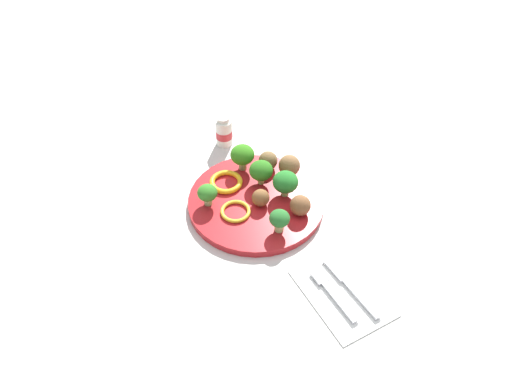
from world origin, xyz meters
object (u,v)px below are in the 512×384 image
(pepper_ring_mid_left, at_px, (226,182))
(plate, at_px, (256,202))
(broccoli_floret_mid_left, at_px, (242,155))
(meatball_front_left, at_px, (289,166))
(broccoli_floret_center, at_px, (285,182))
(napkin, at_px, (343,293))
(broccoli_floret_near_rim, at_px, (279,219))
(knife, at_px, (349,284))
(meatball_mid_right, at_px, (300,205))
(pepper_ring_back_left, at_px, (236,211))
(broccoli_floret_far_rim, at_px, (261,171))
(meatball_back_right, at_px, (268,161))
(yogurt_bottle, at_px, (224,132))
(broccoli_floret_front_left, at_px, (207,193))
(meatball_mid_left, at_px, (260,198))
(fork, at_px, (332,292))

(pepper_ring_mid_left, bearing_deg, plate, -158.87)
(broccoli_floret_mid_left, xyz_separation_m, meatball_front_left, (-0.07, -0.07, -0.01))
(broccoli_floret_center, distance_m, napkin, 0.25)
(broccoli_floret_near_rim, distance_m, meatball_front_left, 0.16)
(broccoli_floret_center, height_order, meatball_front_left, broccoli_floret_center)
(napkin, relative_size, knife, 1.17)
(broccoli_floret_center, relative_size, pepper_ring_mid_left, 0.81)
(meatball_mid_right, relative_size, pepper_ring_back_left, 0.68)
(broccoli_floret_far_rim, xyz_separation_m, pepper_ring_mid_left, (0.04, 0.06, -0.03))
(plate, height_order, meatball_mid_right, meatball_mid_right)
(broccoli_floret_center, distance_m, meatball_front_left, 0.07)
(broccoli_floret_far_rim, relative_size, meatball_front_left, 1.18)
(meatball_back_right, height_order, pepper_ring_back_left, meatball_back_right)
(pepper_ring_back_left, xyz_separation_m, napkin, (-0.26, -0.06, -0.02))
(meatball_front_left, bearing_deg, broccoli_floret_center, 136.57)
(broccoli_floret_center, bearing_deg, plate, 69.38)
(meatball_mid_right, height_order, pepper_ring_mid_left, meatball_mid_right)
(broccoli_floret_center, relative_size, yogurt_bottle, 0.76)
(plate, relative_size, pepper_ring_mid_left, 3.99)
(broccoli_floret_front_left, height_order, napkin, broccoli_floret_front_left)
(broccoli_floret_center, xyz_separation_m, meatball_back_right, (0.09, -0.02, -0.01))
(broccoli_floret_front_left, bearing_deg, meatball_mid_left, -124.65)
(broccoli_floret_mid_left, height_order, fork, broccoli_floret_mid_left)
(broccoli_floret_front_left, height_order, yogurt_bottle, yogurt_bottle)
(broccoli_floret_near_rim, bearing_deg, broccoli_floret_center, -42.22)
(broccoli_floret_far_rim, height_order, meatball_front_left, broccoli_floret_far_rim)
(knife, bearing_deg, broccoli_floret_front_left, 20.57)
(plate, height_order, knife, plate)
(broccoli_floret_mid_left, bearing_deg, meatball_mid_left, 164.87)
(broccoli_floret_center, bearing_deg, meatball_mid_left, 85.85)
(plate, bearing_deg, meatball_mid_left, 171.65)
(broccoli_floret_near_rim, bearing_deg, knife, -168.28)
(broccoli_floret_mid_left, height_order, yogurt_bottle, same)
(broccoli_floret_center, relative_size, knife, 0.39)
(fork, bearing_deg, meatball_mid_right, -19.40)
(meatball_back_right, distance_m, fork, 0.34)
(fork, distance_m, yogurt_bottle, 0.47)
(yogurt_bottle, bearing_deg, fork, 172.80)
(broccoli_floret_mid_left, height_order, meatball_front_left, broccoli_floret_mid_left)
(broccoli_floret_far_rim, bearing_deg, broccoli_floret_mid_left, 7.08)
(pepper_ring_back_left, bearing_deg, fork, -169.72)
(broccoli_floret_front_left, height_order, knife, broccoli_floret_front_left)
(napkin, bearing_deg, broccoli_floret_far_rim, -5.43)
(broccoli_floret_near_rim, distance_m, broccoli_floret_mid_left, 0.19)
(broccoli_floret_front_left, distance_m, fork, 0.31)
(napkin, bearing_deg, broccoli_floret_near_rim, 5.38)
(broccoli_floret_mid_left, distance_m, yogurt_bottle, 0.12)
(napkin, bearing_deg, yogurt_bottle, -4.99)
(broccoli_floret_near_rim, bearing_deg, pepper_ring_back_left, 28.48)
(pepper_ring_mid_left, bearing_deg, broccoli_floret_near_rim, -173.55)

